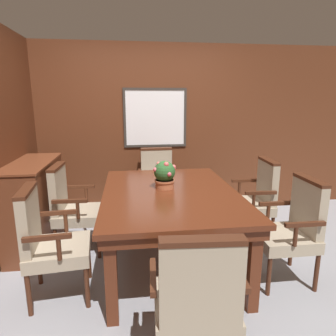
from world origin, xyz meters
The scene contains 11 objects.
ground_plane centered at (0.00, 0.00, 0.00)m, with size 14.00×14.00×0.00m, color #93969E.
wall_back centered at (0.00, 1.71, 1.23)m, with size 7.20×0.08×2.45m.
dining_table centered at (0.08, 0.07, 0.69)m, with size 1.31×1.85×0.78m.
chair_right_far centered at (1.16, 0.48, 0.53)m, with size 0.53×0.56×0.98m.
chair_head_far centered at (0.08, 1.38, 0.53)m, with size 0.56×0.52×0.98m.
chair_head_near centered at (0.05, -1.26, 0.53)m, with size 0.57×0.54×0.98m.
chair_right_near centered at (1.15, -0.37, 0.53)m, with size 0.51×0.55×0.98m.
chair_left_near centered at (-1.00, -0.35, 0.53)m, with size 0.55×0.57×0.98m.
chair_left_far centered at (-0.96, 0.47, 0.53)m, with size 0.52×0.56×0.98m.
potted_plant centered at (0.04, 0.18, 0.92)m, with size 0.24×0.23×0.29m.
sideboard_cabinet centered at (-1.40, 0.65, 0.50)m, with size 0.45×1.14×0.99m.
Camera 1 is at (-0.31, -2.76, 1.67)m, focal length 32.00 mm.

